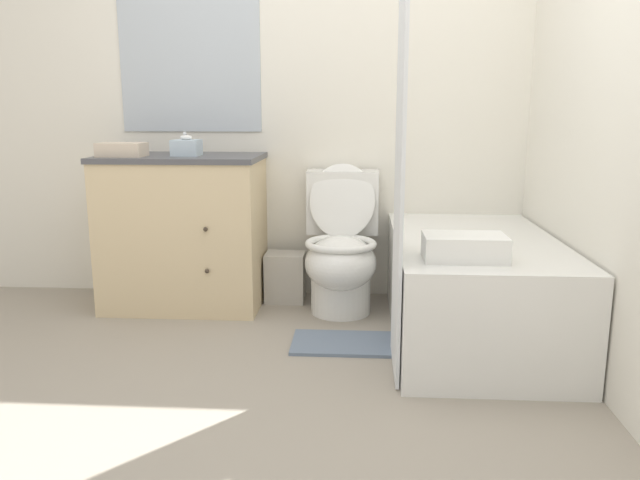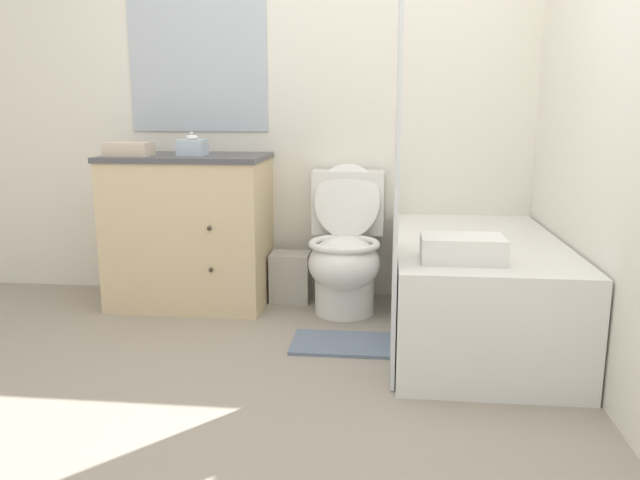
% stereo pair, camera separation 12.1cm
% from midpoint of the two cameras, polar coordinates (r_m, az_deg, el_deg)
% --- Properties ---
extents(ground_plane, '(14.00, 14.00, 0.00)m').
position_cam_midpoint_polar(ground_plane, '(2.41, -1.86, -15.75)').
color(ground_plane, gray).
extents(wall_back, '(8.00, 0.06, 2.50)m').
position_cam_midpoint_polar(wall_back, '(3.73, 1.47, 13.98)').
color(wall_back, white).
rests_on(wall_back, ground_plane).
extents(wall_right, '(0.05, 2.59, 2.50)m').
position_cam_midpoint_polar(wall_right, '(3.05, 24.49, 13.39)').
color(wall_right, white).
rests_on(wall_right, ground_plane).
extents(vanity_cabinet, '(0.89, 0.58, 0.86)m').
position_cam_midpoint_polar(vanity_cabinet, '(3.64, -10.84, 1.01)').
color(vanity_cabinet, beige).
rests_on(vanity_cabinet, ground_plane).
extents(sink_faucet, '(0.14, 0.12, 0.12)m').
position_cam_midpoint_polar(sink_faucet, '(3.76, -10.33, 8.41)').
color(sink_faucet, silver).
rests_on(sink_faucet, vanity_cabinet).
extents(toilet, '(0.41, 0.63, 0.82)m').
position_cam_midpoint_polar(toilet, '(3.46, 3.34, -1.03)').
color(toilet, white).
rests_on(toilet, ground_plane).
extents(bathtub, '(0.77, 1.40, 0.50)m').
position_cam_midpoint_polar(bathtub, '(3.16, 15.08, -4.36)').
color(bathtub, white).
rests_on(bathtub, ground_plane).
extents(shower_curtain, '(0.02, 0.45, 2.03)m').
position_cam_midpoint_polar(shower_curtain, '(2.57, 8.51, 9.68)').
color(shower_curtain, white).
rests_on(shower_curtain, ground_plane).
extents(wastebasket, '(0.23, 0.19, 0.29)m').
position_cam_midpoint_polar(wastebasket, '(3.69, -1.77, -3.38)').
color(wastebasket, '#B7B2A8').
rests_on(wastebasket, ground_plane).
extents(tissue_box, '(0.14, 0.15, 0.11)m').
position_cam_midpoint_polar(tissue_box, '(3.53, -10.62, 8.36)').
color(tissue_box, silver).
rests_on(tissue_box, vanity_cabinet).
extents(hand_towel_folded, '(0.24, 0.16, 0.07)m').
position_cam_midpoint_polar(hand_towel_folded, '(3.56, -16.13, 7.99)').
color(hand_towel_folded, beige).
rests_on(hand_towel_folded, vanity_cabinet).
extents(bath_towel_folded, '(0.34, 0.22, 0.10)m').
position_cam_midpoint_polar(bath_towel_folded, '(2.63, 14.17, -0.77)').
color(bath_towel_folded, white).
rests_on(bath_towel_folded, bathtub).
extents(bath_mat, '(0.50, 0.32, 0.02)m').
position_cam_midpoint_polar(bath_mat, '(3.05, 3.32, -9.44)').
color(bath_mat, slate).
rests_on(bath_mat, ground_plane).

